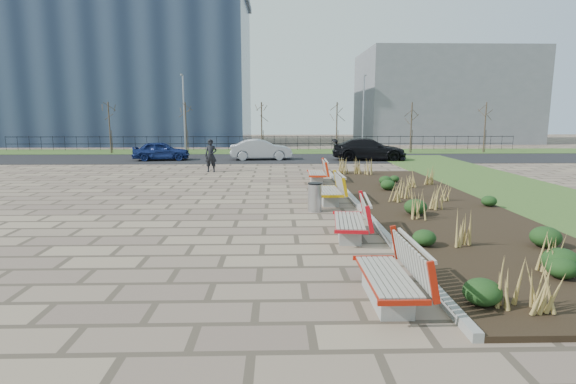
{
  "coord_description": "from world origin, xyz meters",
  "views": [
    {
      "loc": [
        1.18,
        -9.61,
        3.09
      ],
      "look_at": [
        1.5,
        3.0,
        0.9
      ],
      "focal_mm": 28.0,
      "sensor_mm": 36.0,
      "label": 1
    }
  ],
  "objects_px": {
    "pedestrian": "(211,156)",
    "lamp_east": "(363,115)",
    "bench_a": "(387,273)",
    "bench_d": "(316,172)",
    "car_blue": "(161,151)",
    "bench_c": "(328,189)",
    "car_silver": "(261,149)",
    "car_black": "(369,149)",
    "lamp_west": "(184,115)",
    "bench_b": "(349,218)",
    "litter_bin": "(315,198)"
  },
  "relations": [
    {
      "from": "bench_b",
      "to": "litter_bin",
      "type": "bearing_deg",
      "value": 107.09
    },
    {
      "from": "bench_c",
      "to": "litter_bin",
      "type": "bearing_deg",
      "value": -114.13
    },
    {
      "from": "pedestrian",
      "to": "lamp_west",
      "type": "height_order",
      "value": "lamp_west"
    },
    {
      "from": "bench_d",
      "to": "pedestrian",
      "type": "height_order",
      "value": "pedestrian"
    },
    {
      "from": "bench_b",
      "to": "car_blue",
      "type": "relative_size",
      "value": 0.56
    },
    {
      "from": "car_silver",
      "to": "pedestrian",
      "type": "bearing_deg",
      "value": 154.04
    },
    {
      "from": "car_silver",
      "to": "car_black",
      "type": "height_order",
      "value": "car_black"
    },
    {
      "from": "bench_c",
      "to": "pedestrian",
      "type": "distance_m",
      "value": 10.31
    },
    {
      "from": "litter_bin",
      "to": "car_black",
      "type": "relative_size",
      "value": 0.18
    },
    {
      "from": "bench_d",
      "to": "car_blue",
      "type": "relative_size",
      "value": 0.56
    },
    {
      "from": "car_silver",
      "to": "lamp_east",
      "type": "height_order",
      "value": "lamp_east"
    },
    {
      "from": "bench_a",
      "to": "bench_b",
      "type": "bearing_deg",
      "value": 89.84
    },
    {
      "from": "bench_a",
      "to": "bench_c",
      "type": "distance_m",
      "value": 8.46
    },
    {
      "from": "bench_a",
      "to": "lamp_east",
      "type": "distance_m",
      "value": 29.1
    },
    {
      "from": "bench_d",
      "to": "lamp_east",
      "type": "distance_m",
      "value": 16.28
    },
    {
      "from": "litter_bin",
      "to": "car_silver",
      "type": "bearing_deg",
      "value": 97.81
    },
    {
      "from": "car_black",
      "to": "lamp_east",
      "type": "height_order",
      "value": "lamp_east"
    },
    {
      "from": "bench_c",
      "to": "pedestrian",
      "type": "relative_size",
      "value": 1.18
    },
    {
      "from": "bench_d",
      "to": "litter_bin",
      "type": "bearing_deg",
      "value": -93.75
    },
    {
      "from": "bench_c",
      "to": "pedestrian",
      "type": "bearing_deg",
      "value": 120.63
    },
    {
      "from": "car_silver",
      "to": "car_black",
      "type": "distance_m",
      "value": 7.34
    },
    {
      "from": "pedestrian",
      "to": "lamp_east",
      "type": "relative_size",
      "value": 0.3
    },
    {
      "from": "bench_c",
      "to": "bench_d",
      "type": "distance_m",
      "value": 4.82
    },
    {
      "from": "bench_d",
      "to": "car_black",
      "type": "relative_size",
      "value": 0.42
    },
    {
      "from": "pedestrian",
      "to": "car_black",
      "type": "height_order",
      "value": "pedestrian"
    },
    {
      "from": "litter_bin",
      "to": "pedestrian",
      "type": "relative_size",
      "value": 0.51
    },
    {
      "from": "bench_d",
      "to": "car_silver",
      "type": "height_order",
      "value": "car_silver"
    },
    {
      "from": "car_blue",
      "to": "lamp_west",
      "type": "xyz_separation_m",
      "value": [
        0.61,
        5.09,
        2.39
      ]
    },
    {
      "from": "bench_c",
      "to": "lamp_west",
      "type": "relative_size",
      "value": 0.35
    },
    {
      "from": "car_silver",
      "to": "lamp_east",
      "type": "distance_m",
      "value": 9.53
    },
    {
      "from": "car_silver",
      "to": "lamp_west",
      "type": "bearing_deg",
      "value": 46.7
    },
    {
      "from": "car_black",
      "to": "litter_bin",
      "type": "bearing_deg",
      "value": 167.75
    },
    {
      "from": "litter_bin",
      "to": "car_blue",
      "type": "distance_m",
      "value": 18.72
    },
    {
      "from": "pedestrian",
      "to": "lamp_east",
      "type": "distance_m",
      "value": 15.49
    },
    {
      "from": "bench_a",
      "to": "pedestrian",
      "type": "relative_size",
      "value": 1.18
    },
    {
      "from": "bench_c",
      "to": "car_blue",
      "type": "relative_size",
      "value": 0.56
    },
    {
      "from": "pedestrian",
      "to": "lamp_west",
      "type": "xyz_separation_m",
      "value": [
        -3.63,
        11.31,
        2.15
      ]
    },
    {
      "from": "lamp_east",
      "to": "litter_bin",
      "type": "bearing_deg",
      "value": -104.61
    },
    {
      "from": "bench_b",
      "to": "bench_c",
      "type": "bearing_deg",
      "value": 96.25
    },
    {
      "from": "bench_b",
      "to": "car_black",
      "type": "relative_size",
      "value": 0.42
    },
    {
      "from": "bench_a",
      "to": "car_silver",
      "type": "relative_size",
      "value": 0.5
    },
    {
      "from": "lamp_west",
      "to": "car_black",
      "type": "bearing_deg",
      "value": -21.59
    },
    {
      "from": "bench_a",
      "to": "car_blue",
      "type": "xyz_separation_m",
      "value": [
        -9.61,
        23.47,
        0.15
      ]
    },
    {
      "from": "bench_c",
      "to": "lamp_east",
      "type": "height_order",
      "value": "lamp_east"
    },
    {
      "from": "car_silver",
      "to": "lamp_east",
      "type": "relative_size",
      "value": 0.7
    },
    {
      "from": "bench_a",
      "to": "bench_d",
      "type": "distance_m",
      "value": 13.28
    },
    {
      "from": "car_blue",
      "to": "litter_bin",
      "type": "bearing_deg",
      "value": -158.73
    },
    {
      "from": "car_silver",
      "to": "car_black",
      "type": "bearing_deg",
      "value": -98.96
    },
    {
      "from": "litter_bin",
      "to": "car_blue",
      "type": "height_order",
      "value": "car_blue"
    },
    {
      "from": "bench_b",
      "to": "car_blue",
      "type": "bearing_deg",
      "value": 122.43
    }
  ]
}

